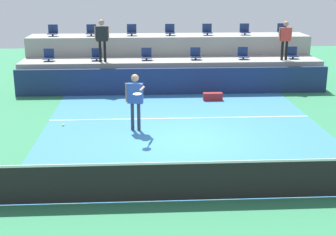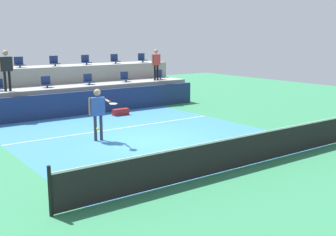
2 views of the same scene
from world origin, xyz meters
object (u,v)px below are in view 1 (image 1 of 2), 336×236
at_px(stadium_chair_lower_mid_left, 147,55).
at_px(stadium_chair_upper_mid_right, 207,30).
at_px(stadium_chair_lower_far_right, 292,54).
at_px(stadium_chair_lower_right, 243,54).
at_px(stadium_chair_upper_center, 170,31).
at_px(stadium_chair_upper_mid_left, 132,31).
at_px(stadium_chair_lower_far_left, 49,56).
at_px(stadium_chair_lower_mid_right, 195,55).
at_px(spectator_leaning_on_rail, 102,36).
at_px(spectator_in_grey, 285,37).
at_px(stadium_chair_upper_right, 245,30).
at_px(tennis_ball, 63,125).
at_px(stadium_chair_upper_far_right, 282,30).
at_px(equipment_bag, 213,97).
at_px(stadium_chair_upper_far_left, 53,31).
at_px(stadium_chair_lower_left, 97,55).
at_px(stadium_chair_upper_left, 91,31).
at_px(tennis_player, 135,96).

height_order(stadium_chair_lower_mid_left, stadium_chair_upper_mid_right, stadium_chair_upper_mid_right).
bearing_deg(stadium_chair_lower_far_right, stadium_chair_lower_right, 180.00).
bearing_deg(stadium_chair_upper_center, stadium_chair_upper_mid_left, 180.00).
bearing_deg(stadium_chair_lower_far_right, stadium_chair_lower_far_left, 180.00).
bearing_deg(stadium_chair_lower_mid_right, stadium_chair_lower_far_left, 180.00).
bearing_deg(spectator_leaning_on_rail, stadium_chair_lower_far_left, 170.67).
height_order(stadium_chair_lower_far_left, spectator_in_grey, spectator_in_grey).
xyz_separation_m(stadium_chair_upper_right, spectator_leaning_on_rail, (-6.52, -2.18, 0.02)).
relative_size(stadium_chair_lower_right, spectator_in_grey, 0.31).
bearing_deg(tennis_ball, stadium_chair_upper_center, 73.77).
height_order(stadium_chair_lower_mid_right, stadium_chair_upper_far_right, stadium_chair_upper_far_right).
relative_size(stadium_chair_upper_right, equipment_bag, 0.68).
distance_m(stadium_chair_lower_far_left, stadium_chair_lower_mid_right, 6.34).
relative_size(stadium_chair_lower_mid_left, stadium_chair_upper_far_left, 1.00).
bearing_deg(stadium_chair_upper_far_left, stadium_chair_upper_center, 0.00).
relative_size(stadium_chair_upper_far_left, equipment_bag, 0.68).
distance_m(stadium_chair_lower_mid_right, stadium_chair_lower_far_right, 4.31).
relative_size(stadium_chair_lower_far_left, stadium_chair_lower_left, 1.00).
height_order(stadium_chair_lower_right, stadium_chair_upper_right, stadium_chair_upper_right).
relative_size(stadium_chair_lower_far_left, stadium_chair_upper_left, 1.00).
bearing_deg(tennis_ball, spectator_in_grey, 48.39).
relative_size(stadium_chair_upper_left, tennis_player, 0.28).
height_order(stadium_chair_lower_far_left, stadium_chair_lower_mid_right, same).
relative_size(stadium_chair_lower_left, stadium_chair_upper_mid_left, 1.00).
relative_size(stadium_chair_lower_left, stadium_chair_upper_far_right, 1.00).
bearing_deg(stadium_chair_lower_right, stadium_chair_lower_left, 180.00).
bearing_deg(stadium_chair_upper_center, stadium_chair_upper_far_right, 0.00).
xyz_separation_m(stadium_chair_lower_left, spectator_leaning_on_rail, (0.29, -0.38, 0.87)).
distance_m(stadium_chair_upper_far_left, equipment_bag, 8.30).
bearing_deg(stadium_chair_upper_left, stadium_chair_upper_mid_right, 0.00).
height_order(stadium_chair_lower_left, stadium_chair_upper_left, stadium_chair_upper_left).
bearing_deg(stadium_chair_upper_far_right, stadium_chair_upper_center, 180.00).
relative_size(stadium_chair_lower_left, tennis_ball, 7.65).
distance_m(stadium_chair_lower_right, spectator_in_grey, 1.93).
height_order(stadium_chair_upper_center, stadium_chair_upper_mid_right, same).
bearing_deg(stadium_chair_lower_far_left, stadium_chair_upper_right, 11.49).
distance_m(stadium_chair_lower_right, tennis_player, 7.73).
xyz_separation_m(stadium_chair_upper_center, tennis_ball, (-3.30, -11.32, -1.06)).
height_order(stadium_chair_lower_right, stadium_chair_upper_left, stadium_chair_upper_left).
distance_m(stadium_chair_upper_mid_right, tennis_ball, 12.44).
height_order(stadium_chair_upper_mid_right, spectator_in_grey, spectator_in_grey).
distance_m(stadium_chair_lower_far_left, stadium_chair_upper_mid_right, 7.35).
height_order(stadium_chair_upper_far_left, stadium_chair_upper_right, same).
height_order(stadium_chair_lower_mid_right, stadium_chair_upper_far_left, stadium_chair_upper_far_left).
bearing_deg(stadium_chair_upper_mid_right, stadium_chair_upper_right, 0.00).
height_order(stadium_chair_upper_center, spectator_leaning_on_rail, spectator_leaning_on_rail).
relative_size(stadium_chair_upper_right, spectator_in_grey, 0.31).
bearing_deg(tennis_ball, stadium_chair_upper_far_right, 52.70).
xyz_separation_m(stadium_chair_lower_mid_left, stadium_chair_upper_far_left, (-4.27, 1.80, 0.85)).
bearing_deg(stadium_chair_upper_mid_left, stadium_chair_upper_far_right, 0.00).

